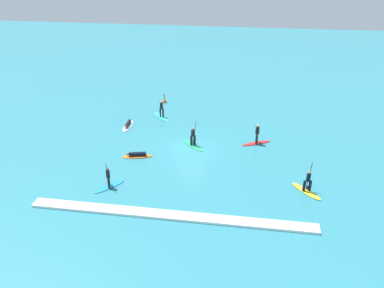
{
  "coord_description": "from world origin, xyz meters",
  "views": [
    {
      "loc": [
        4.46,
        -29.58,
        15.84
      ],
      "look_at": [
        0.0,
        0.0,
        0.5
      ],
      "focal_mm": 35.77,
      "sensor_mm": 36.0,
      "label": 1
    }
  ],
  "objects_px": {
    "surfer_on_white_board": "(128,125)",
    "surfer_on_blue_board": "(109,182)",
    "surfer_on_green_board": "(193,141)",
    "surfer_on_yellow_board": "(307,187)",
    "marker_buoy": "(164,101)",
    "surfer_on_teal_board": "(162,113)",
    "surfer_on_orange_board": "(137,155)",
    "surfer_on_red_board": "(257,138)"
  },
  "relations": [
    {
      "from": "surfer_on_white_board",
      "to": "surfer_on_blue_board",
      "type": "bearing_deg",
      "value": 8.38
    },
    {
      "from": "surfer_on_green_board",
      "to": "surfer_on_blue_board",
      "type": "xyz_separation_m",
      "value": [
        -5.19,
        -7.57,
        -0.05
      ]
    },
    {
      "from": "surfer_on_yellow_board",
      "to": "marker_buoy",
      "type": "relative_size",
      "value": 2.05
    },
    {
      "from": "surfer_on_white_board",
      "to": "surfer_on_teal_board",
      "type": "xyz_separation_m",
      "value": [
        2.86,
        2.75,
        0.3
      ]
    },
    {
      "from": "surfer_on_orange_board",
      "to": "marker_buoy",
      "type": "height_order",
      "value": "marker_buoy"
    },
    {
      "from": "surfer_on_yellow_board",
      "to": "surfer_on_red_board",
      "type": "height_order",
      "value": "surfer_on_yellow_board"
    },
    {
      "from": "surfer_on_white_board",
      "to": "surfer_on_blue_board",
      "type": "relative_size",
      "value": 1.19
    },
    {
      "from": "surfer_on_red_board",
      "to": "surfer_on_teal_board",
      "type": "distance_m",
      "value": 10.9
    },
    {
      "from": "surfer_on_red_board",
      "to": "surfer_on_teal_board",
      "type": "xyz_separation_m",
      "value": [
        -9.85,
        4.67,
        -0.12
      ]
    },
    {
      "from": "surfer_on_yellow_board",
      "to": "surfer_on_orange_board",
      "type": "relative_size",
      "value": 0.9
    },
    {
      "from": "surfer_on_green_board",
      "to": "marker_buoy",
      "type": "height_order",
      "value": "surfer_on_green_board"
    },
    {
      "from": "surfer_on_red_board",
      "to": "marker_buoy",
      "type": "height_order",
      "value": "surfer_on_red_board"
    },
    {
      "from": "surfer_on_white_board",
      "to": "surfer_on_red_board",
      "type": "distance_m",
      "value": 12.86
    },
    {
      "from": "surfer_on_teal_board",
      "to": "marker_buoy",
      "type": "xyz_separation_m",
      "value": [
        -0.65,
        4.28,
        -0.28
      ]
    },
    {
      "from": "surfer_on_orange_board",
      "to": "surfer_on_red_board",
      "type": "bearing_deg",
      "value": -171.54
    },
    {
      "from": "surfer_on_green_board",
      "to": "surfer_on_blue_board",
      "type": "bearing_deg",
      "value": 101.52
    },
    {
      "from": "surfer_on_teal_board",
      "to": "surfer_on_white_board",
      "type": "bearing_deg",
      "value": -86.75
    },
    {
      "from": "marker_buoy",
      "to": "surfer_on_red_board",
      "type": "bearing_deg",
      "value": -40.44
    },
    {
      "from": "surfer_on_red_board",
      "to": "surfer_on_green_board",
      "type": "bearing_deg",
      "value": 164.24
    },
    {
      "from": "surfer_on_blue_board",
      "to": "surfer_on_yellow_board",
      "type": "bearing_deg",
      "value": 134.86
    },
    {
      "from": "surfer_on_green_board",
      "to": "surfer_on_orange_board",
      "type": "bearing_deg",
      "value": 78.03
    },
    {
      "from": "surfer_on_yellow_board",
      "to": "surfer_on_white_board",
      "type": "relative_size",
      "value": 0.85
    },
    {
      "from": "surfer_on_orange_board",
      "to": "surfer_on_blue_board",
      "type": "xyz_separation_m",
      "value": [
        -0.78,
        -4.8,
        0.28
      ]
    },
    {
      "from": "surfer_on_orange_board",
      "to": "surfer_on_red_board",
      "type": "height_order",
      "value": "surfer_on_red_board"
    },
    {
      "from": "surfer_on_red_board",
      "to": "marker_buoy",
      "type": "bearing_deg",
      "value": 111.04
    },
    {
      "from": "surfer_on_yellow_board",
      "to": "surfer_on_white_board",
      "type": "xyz_separation_m",
      "value": [
        -16.32,
        9.23,
        -0.28
      ]
    },
    {
      "from": "surfer_on_teal_board",
      "to": "surfer_on_yellow_board",
      "type": "bearing_deg",
      "value": 7.77
    },
    {
      "from": "surfer_on_green_board",
      "to": "surfer_on_red_board",
      "type": "relative_size",
      "value": 0.9
    },
    {
      "from": "surfer_on_white_board",
      "to": "surfer_on_teal_board",
      "type": "bearing_deg",
      "value": 132.32
    },
    {
      "from": "surfer_on_green_board",
      "to": "surfer_on_red_board",
      "type": "distance_m",
      "value": 5.79
    },
    {
      "from": "surfer_on_red_board",
      "to": "surfer_on_blue_board",
      "type": "xyz_separation_m",
      "value": [
        -10.83,
        -8.85,
        -0.13
      ]
    },
    {
      "from": "surfer_on_green_board",
      "to": "surfer_on_teal_board",
      "type": "xyz_separation_m",
      "value": [
        -4.21,
        5.95,
        -0.04
      ]
    },
    {
      "from": "surfer_on_green_board",
      "to": "surfer_on_blue_board",
      "type": "relative_size",
      "value": 1.06
    },
    {
      "from": "surfer_on_yellow_board",
      "to": "marker_buoy",
      "type": "xyz_separation_m",
      "value": [
        -14.11,
        16.26,
        -0.25
      ]
    },
    {
      "from": "surfer_on_red_board",
      "to": "surfer_on_teal_board",
      "type": "relative_size",
      "value": 1.02
    },
    {
      "from": "surfer_on_green_board",
      "to": "surfer_on_teal_board",
      "type": "distance_m",
      "value": 7.29
    },
    {
      "from": "surfer_on_teal_board",
      "to": "surfer_on_orange_board",
      "type": "bearing_deg",
      "value": -41.93
    },
    {
      "from": "surfer_on_orange_board",
      "to": "surfer_on_red_board",
      "type": "relative_size",
      "value": 0.96
    },
    {
      "from": "surfer_on_white_board",
      "to": "surfer_on_red_board",
      "type": "height_order",
      "value": "surfer_on_red_board"
    },
    {
      "from": "surfer_on_yellow_board",
      "to": "surfer_on_orange_board",
      "type": "height_order",
      "value": "surfer_on_yellow_board"
    },
    {
      "from": "surfer_on_teal_board",
      "to": "surfer_on_blue_board",
      "type": "bearing_deg",
      "value": -44.74
    },
    {
      "from": "surfer_on_teal_board",
      "to": "marker_buoy",
      "type": "relative_size",
      "value": 2.31
    }
  ]
}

